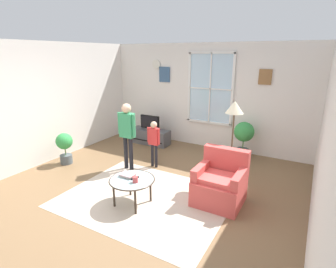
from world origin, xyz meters
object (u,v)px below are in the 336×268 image
potted_plant_by_window (244,135)px  potted_plant_corner (65,145)px  coffee_table (132,181)px  remote_near_cup (135,178)px  person_red_shirt (154,139)px  floor_lamp (234,116)px  television (150,122)px  armchair (220,184)px  person_green_shirt (127,129)px  cup (135,180)px  book_stack (128,175)px  remote_near_books (131,176)px  tv_stand (150,137)px

potted_plant_by_window → potted_plant_corner: size_ratio=1.25×
coffee_table → potted_plant_corner: size_ratio=1.05×
remote_near_cup → person_red_shirt: (-0.52, 1.39, 0.18)m
potted_plant_corner → floor_lamp: size_ratio=0.45×
television → remote_near_cup: (1.45, -2.65, -0.15)m
person_red_shirt → armchair: bearing=-21.2°
armchair → person_red_shirt: 1.85m
person_green_shirt → potted_plant_corner: (-1.41, -0.45, -0.46)m
cup → potted_plant_corner: size_ratio=0.13×
cup → potted_plant_by_window: bearing=72.3°
book_stack → remote_near_books: size_ratio=1.71×
remote_near_books → floor_lamp: floor_lamp is taller
tv_stand → armchair: armchair is taller
tv_stand → armchair: (2.63, -1.92, 0.13)m
cup → person_green_shirt: bearing=132.0°
book_stack → cup: 0.26m
television → coffee_table: size_ratio=0.77×
armchair → book_stack: size_ratio=3.63×
coffee_table → remote_near_cup: (0.03, 0.04, 0.04)m
remote_near_books → person_green_shirt: (-0.84, 1.00, 0.43)m
tv_stand → person_red_shirt: size_ratio=1.06×
television → potted_plant_by_window: size_ratio=0.65×
armchair → remote_near_books: 1.46m
remote_near_cup → person_green_shirt: 1.45m
coffee_table → person_green_shirt: (-0.90, 1.07, 0.47)m
coffee_table → remote_near_cup: remote_near_cup is taller
person_red_shirt → potted_plant_by_window: (1.54, 1.44, -0.08)m
armchair → remote_near_cup: 1.40m
television → person_red_shirt: bearing=-53.5°
tv_stand → remote_near_books: remote_near_books is taller
tv_stand → armchair: 3.26m
armchair → floor_lamp: bearing=94.3°
book_stack → potted_plant_corner: (-2.19, 0.57, -0.04)m
tv_stand → coffee_table: coffee_table is taller
book_stack → potted_plant_corner: potted_plant_corner is taller
television → remote_near_books: television is taller
person_red_shirt → remote_near_books: bearing=-72.6°
coffee_table → armchair: bearing=32.6°
potted_plant_corner → television: bearing=66.8°
coffee_table → remote_near_books: 0.10m
armchair → potted_plant_corner: size_ratio=1.24×
television → book_stack: (1.30, -2.65, -0.13)m
potted_plant_corner → remote_near_cup: bearing=-13.8°
cup → remote_near_books: (-0.17, 0.12, -0.04)m
cup → potted_plant_corner: (-2.42, 0.67, -0.06)m
potted_plant_by_window → potted_plant_corner: (-3.36, -2.26, -0.14)m
remote_near_cup → person_red_shirt: bearing=110.4°
television → potted_plant_by_window: 2.47m
coffee_table → potted_plant_corner: (-2.31, 0.62, 0.01)m
coffee_table → cup: (0.11, -0.05, 0.08)m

